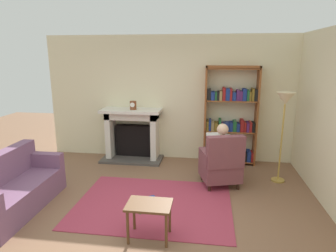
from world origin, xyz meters
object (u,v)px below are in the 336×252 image
at_px(fireplace, 133,133).
at_px(armchair_reading, 221,164).
at_px(bookshelf, 231,119).
at_px(side_table, 149,209).
at_px(floor_lamp, 285,107).
at_px(seated_reader, 220,151).
at_px(sofa_floral, 12,190).
at_px(mantel_clock, 133,105).

height_order(fireplace, armchair_reading, fireplace).
height_order(bookshelf, side_table, bookshelf).
bearing_deg(floor_lamp, seated_reader, -166.52).
xyz_separation_m(bookshelf, sofa_floral, (-3.33, -2.48, -0.65)).
distance_m(seated_reader, sofa_floral, 3.39).
height_order(armchair_reading, side_table, armchair_reading).
xyz_separation_m(bookshelf, floor_lamp, (0.85, -0.85, 0.42)).
distance_m(armchair_reading, side_table, 1.93).
relative_size(seated_reader, sofa_floral, 0.67).
distance_m(side_table, floor_lamp, 3.04).
distance_m(mantel_clock, sofa_floral, 2.82).
bearing_deg(side_table, floor_lamp, 45.63).
xyz_separation_m(mantel_clock, seated_reader, (1.82, -0.97, -0.61)).
relative_size(sofa_floral, floor_lamp, 1.03).
bearing_deg(sofa_floral, armchair_reading, -68.42).
bearing_deg(floor_lamp, armchair_reading, -160.54).
bearing_deg(floor_lamp, mantel_clock, 166.32).
bearing_deg(floor_lamp, fireplace, 164.77).
height_order(fireplace, mantel_clock, mantel_clock).
xyz_separation_m(fireplace, bookshelf, (2.12, 0.04, 0.37)).
distance_m(armchair_reading, floor_lamp, 1.49).
bearing_deg(sofa_floral, seated_reader, -66.44).
height_order(sofa_floral, floor_lamp, floor_lamp).
distance_m(mantel_clock, side_table, 3.02).
bearing_deg(bookshelf, sofa_floral, -143.28).
bearing_deg(floor_lamp, sofa_floral, -158.58).
bearing_deg(floor_lamp, bookshelf, 135.09).
distance_m(sofa_floral, floor_lamp, 4.61).
height_order(mantel_clock, floor_lamp, floor_lamp).
xyz_separation_m(mantel_clock, floor_lamp, (2.91, -0.71, 0.16)).
bearing_deg(bookshelf, fireplace, -179.00).
bearing_deg(seated_reader, side_table, 46.35).
relative_size(bookshelf, side_table, 3.69).
bearing_deg(mantel_clock, floor_lamp, -13.68).
xyz_separation_m(armchair_reading, floor_lamp, (1.06, 0.38, 0.97)).
height_order(mantel_clock, bookshelf, bookshelf).
bearing_deg(bookshelf, armchair_reading, -99.96).
bearing_deg(seated_reader, bookshelf, -119.26).
relative_size(mantel_clock, floor_lamp, 0.11).
bearing_deg(fireplace, seated_reader, -29.75).
xyz_separation_m(bookshelf, armchair_reading, (-0.21, -1.22, -0.55)).
relative_size(side_table, floor_lamp, 0.34).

